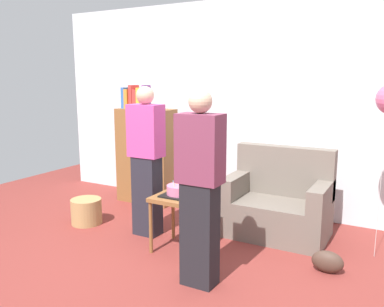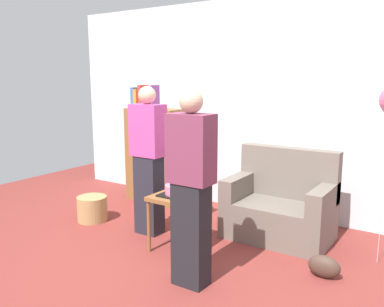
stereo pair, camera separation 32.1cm
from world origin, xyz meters
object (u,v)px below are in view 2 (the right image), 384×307
Objects in this scene: person_blowing_candles at (148,160)px; handbag at (324,267)px; side_table at (178,203)px; couch at (280,207)px; wicker_basket at (92,209)px; birthday_cake at (178,190)px; person_holding_cake at (191,189)px; bookshelf at (155,153)px.

person_blowing_candles is 2.07m from handbag.
handbag is (1.41, 0.21, -0.38)m from side_table.
couch is 2.24m from wicker_basket.
couch reaches higher than birthday_cake.
person_holding_cake is at bearing -18.23° from wicker_basket.
bookshelf reaches higher than wicker_basket.
handbag is (1.41, 0.21, -0.52)m from birthday_cake.
person_holding_cake reaches higher than couch.
person_holding_cake reaches higher than bookshelf.
side_table is at bearing -43.42° from bookshelf.
couch is 0.98m from handbag.
wicker_basket is (-1.86, 0.61, -0.68)m from person_holding_cake.
person_blowing_candles is 1.24m from person_holding_cake.
person_blowing_candles reaches higher than couch.
person_blowing_candles is 1.00× the size of person_holding_cake.
person_blowing_candles is (-0.53, 0.18, 0.22)m from birthday_cake.
side_table is 1.47m from handbag.
person_holding_cake is 5.82× the size of handbag.
person_holding_cake is (-0.24, -1.39, 0.49)m from couch.
person_blowing_candles reaches higher than wicker_basket.
wicker_basket is 1.29× the size of handbag.
birthday_cake is 0.20× the size of person_blowing_candles.
person_holding_cake is at bearing -46.95° from person_blowing_candles.
birthday_cake is at bearing -41.93° from side_table.
person_blowing_candles is 4.53× the size of wicker_basket.
person_holding_cake is at bearing -99.60° from couch.
couch is at bearing -89.25° from person_holding_cake.
wicker_basket is at bearing 175.93° from side_table.
couch is 1.52m from person_blowing_candles.
handbag is at bearing 2.44° from wicker_basket.
side_table is (-0.73, -0.88, 0.14)m from couch.
birthday_cake is 0.75m from person_holding_cake.
wicker_basket is (-1.36, 0.10, -0.47)m from birthday_cake.
handbag is at bearing -19.99° from bookshelf.
couch is 0.68× the size of bookshelf.
person_holding_cake is 4.53× the size of wicker_basket.
person_holding_cake is (1.74, -1.69, 0.14)m from bookshelf.
wicker_basket is at bearing -95.89° from bookshelf.
person_blowing_candles is 5.82× the size of handbag.
person_blowing_candles is at bearing -54.18° from bookshelf.
person_holding_cake is (0.50, -0.51, 0.35)m from side_table.
bookshelf reaches higher than handbag.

